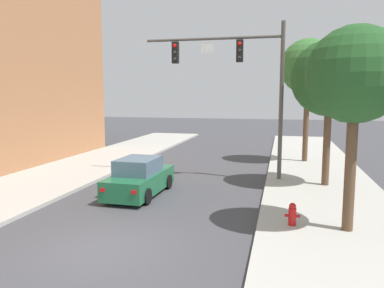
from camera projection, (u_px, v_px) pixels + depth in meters
name	position (u px, v px, depth m)	size (l,w,h in m)	color
ground_plane	(102.00, 250.00, 10.26)	(120.00, 120.00, 0.00)	#424247
sidewalk_right	(358.00, 274.00, 8.74)	(5.00, 60.00, 0.15)	#B2AFA8
traffic_signal_mast	(241.00, 71.00, 18.21)	(6.81, 0.38, 7.50)	#514C47
car_lead_green	(140.00, 178.00, 15.93)	(1.91, 4.28, 1.60)	#1E663D
fire_hydrant	(292.00, 214.00, 11.78)	(0.48, 0.24, 0.72)	red
street_tree_nearest	(355.00, 76.00, 10.82)	(2.82, 2.82, 6.06)	brown
street_tree_second	(330.00, 79.00, 16.58)	(3.38, 3.38, 6.50)	brown
street_tree_third	(308.00, 67.00, 22.74)	(3.34, 3.34, 7.46)	brown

